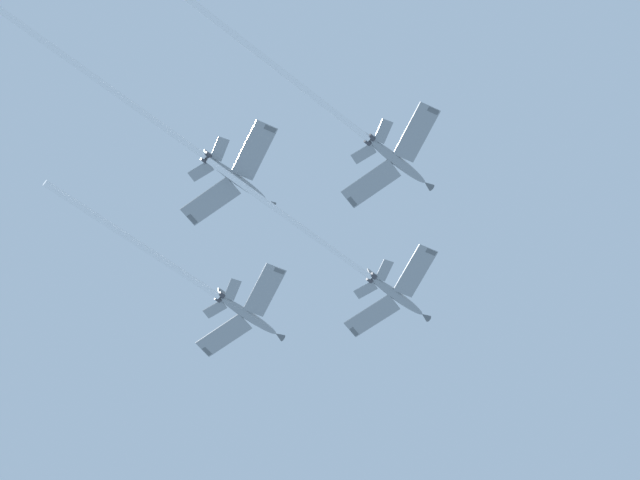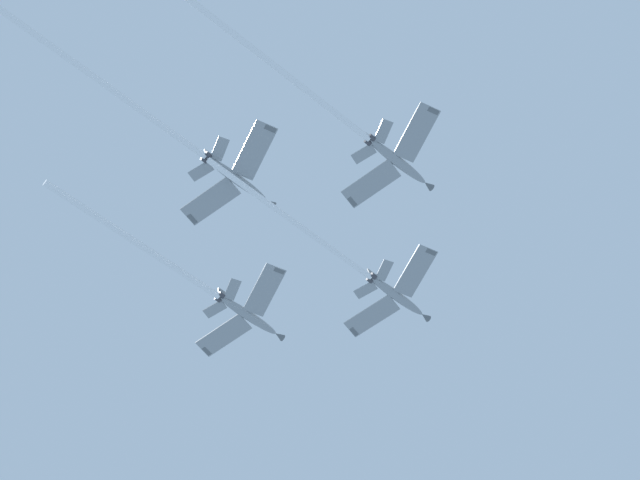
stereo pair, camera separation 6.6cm
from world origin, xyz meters
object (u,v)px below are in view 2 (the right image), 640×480
at_px(jet_lead, 360,270).
at_px(jet_slot, 183,140).
at_px(jet_left_wing, 199,284).
at_px(jet_right_wing, 348,123).

height_order(jet_lead, jet_slot, jet_lead).
height_order(jet_left_wing, jet_right_wing, jet_right_wing).
bearing_deg(jet_lead, jet_left_wing, 20.39).
bearing_deg(jet_right_wing, jet_lead, -71.78).
xyz_separation_m(jet_lead, jet_slot, (15.52, 31.49, -5.43)).
height_order(jet_lead, jet_right_wing, jet_lead).
distance_m(jet_left_wing, jet_right_wing, 35.06).
distance_m(jet_left_wing, jet_slot, 24.27).
xyz_separation_m(jet_right_wing, jet_slot, (23.28, 7.90, -2.71)).
bearing_deg(jet_slot, jet_left_wing, -69.14).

